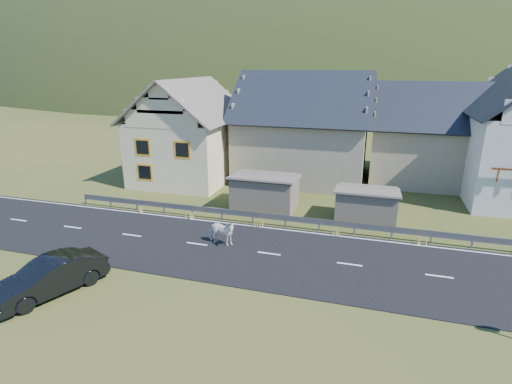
% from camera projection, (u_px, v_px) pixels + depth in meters
% --- Properties ---
extents(ground, '(160.00, 160.00, 0.00)m').
position_uv_depth(ground, '(269.00, 254.00, 20.28)').
color(ground, '#2F3E15').
rests_on(ground, ground).
extents(road, '(60.00, 7.00, 0.04)m').
position_uv_depth(road, '(269.00, 254.00, 20.28)').
color(road, black).
rests_on(road, ground).
extents(lane_markings, '(60.00, 6.60, 0.01)m').
position_uv_depth(lane_markings, '(269.00, 253.00, 20.27)').
color(lane_markings, silver).
rests_on(lane_markings, road).
extents(guardrail, '(28.10, 0.09, 0.75)m').
position_uv_depth(guardrail, '(285.00, 218.00, 23.47)').
color(guardrail, '#93969B').
rests_on(guardrail, ground).
extents(shed_left, '(4.30, 3.30, 2.40)m').
position_uv_depth(shed_left, '(265.00, 193.00, 26.42)').
color(shed_left, '#706455').
rests_on(shed_left, ground).
extents(shed_right, '(3.80, 2.90, 2.20)m').
position_uv_depth(shed_right, '(366.00, 206.00, 24.23)').
color(shed_right, '#706455').
rests_on(shed_right, ground).
extents(house_cream, '(7.80, 9.80, 8.30)m').
position_uv_depth(house_cream, '(189.00, 126.00, 32.60)').
color(house_cream, beige).
rests_on(house_cream, ground).
extents(house_stone_a, '(10.80, 9.80, 8.90)m').
position_uv_depth(house_stone_a, '(304.00, 122.00, 32.82)').
color(house_stone_a, gray).
rests_on(house_stone_a, ground).
extents(house_stone_b, '(9.80, 8.80, 8.10)m').
position_uv_depth(house_stone_b, '(432.00, 129.00, 32.05)').
color(house_stone_b, gray).
rests_on(house_stone_b, ground).
extents(mountain, '(440.00, 280.00, 260.00)m').
position_uv_depth(mountain, '(375.00, 128.00, 189.29)').
color(mountain, '#2E3E18').
rests_on(mountain, ground).
extents(conifer_patch, '(76.00, 50.00, 28.00)m').
position_uv_depth(conifer_patch, '(194.00, 74.00, 133.70)').
color(conifer_patch, black).
rests_on(conifer_patch, ground).
extents(horse, '(1.00, 1.79, 1.43)m').
position_uv_depth(horse, '(221.00, 232.00, 21.07)').
color(horse, white).
rests_on(horse, road).
extents(car, '(3.23, 4.86, 1.51)m').
position_uv_depth(car, '(50.00, 277.00, 16.66)').
color(car, black).
rests_on(car, ground).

